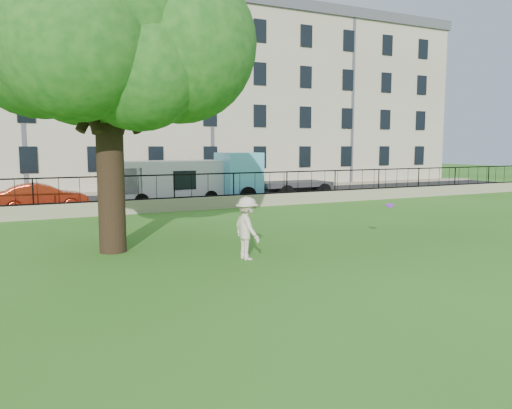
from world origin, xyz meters
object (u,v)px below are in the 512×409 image
tree (100,21)px  white_van (171,182)px  red_sedan (42,198)px  blue_truck (274,176)px  frisbee (390,205)px  man (247,228)px

tree → white_van: (5.12, 10.96, -5.28)m
tree → red_sedan: 11.82m
red_sedan → blue_truck: bearing=-92.4°
frisbee → blue_truck: 12.90m
man → red_sedan: 13.60m
frisbee → red_sedan: 15.79m
frisbee → white_van: white_van is taller
man → frisbee: 5.09m
man → frisbee: size_ratio=6.25×
man → frisbee: bearing=-91.0°
frisbee → blue_truck: (2.59, 12.64, 0.16)m
frisbee → white_van: 13.70m
frisbee → blue_truck: size_ratio=0.04×
tree → white_van: bearing=64.9°
frisbee → red_sedan: (-9.45, 12.64, -0.52)m
red_sedan → white_van: size_ratio=0.74×
tree → frisbee: 10.06m
red_sedan → blue_truck: size_ratio=0.62×
red_sedan → blue_truck: blue_truck is taller
tree → frisbee: size_ratio=35.93×
red_sedan → tree: bearing=-175.7°
frisbee → blue_truck: blue_truck is taller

